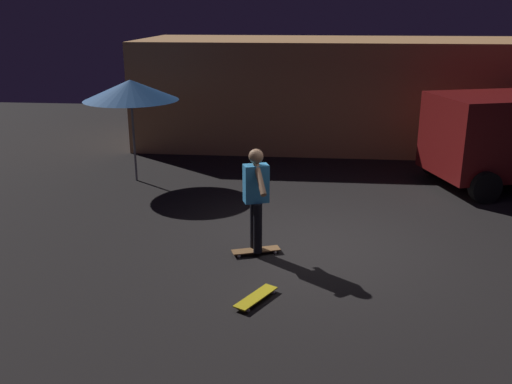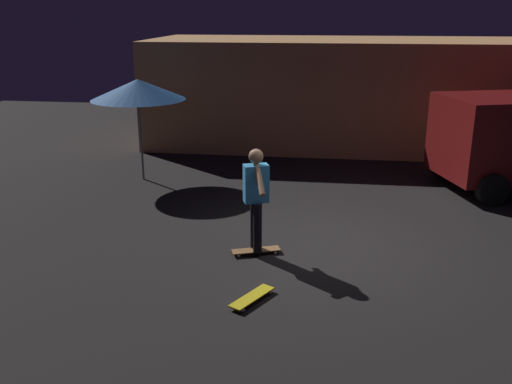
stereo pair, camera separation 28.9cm
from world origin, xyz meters
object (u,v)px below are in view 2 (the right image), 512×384
at_px(patio_umbrella, 138,90).
at_px(skater, 256,193).
at_px(skateboard_ridden, 256,250).
at_px(skateboard_spare, 252,297).

distance_m(patio_umbrella, skater, 5.05).
relative_size(patio_umbrella, skateboard_ridden, 2.87).
bearing_deg(skateboard_ridden, skater, 14.04).
bearing_deg(skater, patio_umbrella, 129.63).
distance_m(patio_umbrella, skateboard_ridden, 5.34).
bearing_deg(skateboard_spare, skateboard_ridden, 95.64).
relative_size(patio_umbrella, skateboard_spare, 2.96).
xyz_separation_m(skateboard_ridden, skater, (0.00, 0.00, 0.98)).
relative_size(skateboard_ridden, skateboard_spare, 1.03).
xyz_separation_m(skateboard_spare, skater, (-0.15, 1.55, 0.98)).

